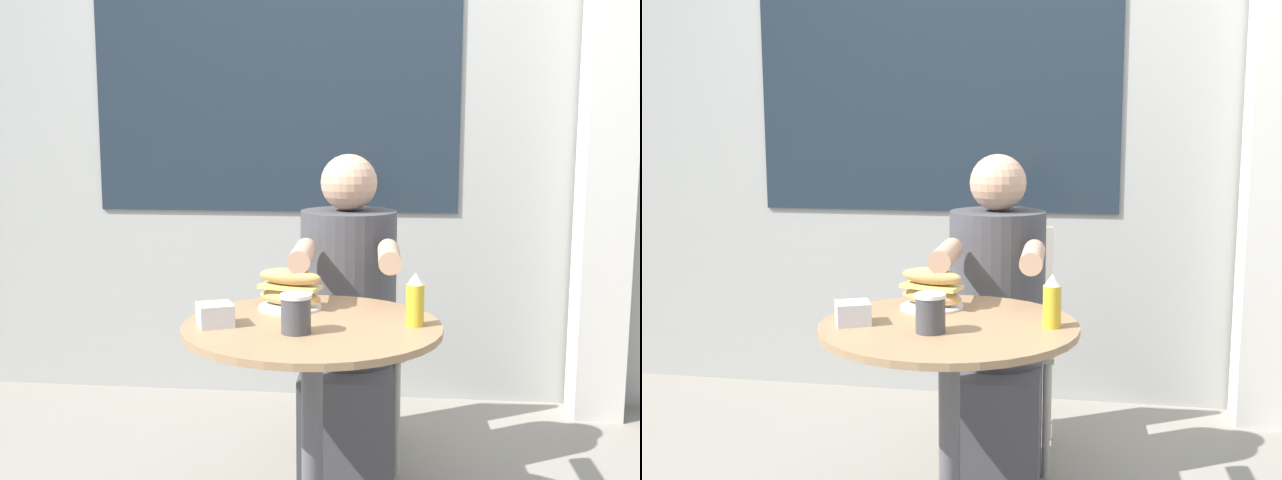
# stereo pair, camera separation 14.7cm
# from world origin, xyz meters

# --- Properties ---
(storefront_wall) EXTENTS (8.00, 0.09, 2.80)m
(storefront_wall) POSITION_xyz_m (-0.01, 1.47, 1.40)
(storefront_wall) COLOR #9E9E99
(storefront_wall) RESTS_ON ground_plane
(lattice_pillar) EXTENTS (0.21, 0.21, 2.40)m
(lattice_pillar) POSITION_xyz_m (1.09, 1.31, 1.20)
(lattice_pillar) COLOR beige
(lattice_pillar) RESTS_ON ground_plane
(cafe_table) EXTENTS (0.71, 0.71, 0.73)m
(cafe_table) POSITION_xyz_m (0.00, 0.00, 0.53)
(cafe_table) COLOR #997551
(cafe_table) RESTS_ON ground_plane
(diner_chair) EXTENTS (0.40, 0.40, 0.87)m
(diner_chair) POSITION_xyz_m (0.05, 0.88, 0.52)
(diner_chair) COLOR #ADA393
(diner_chair) RESTS_ON ground_plane
(seated_diner) EXTENTS (0.35, 0.60, 1.17)m
(seated_diner) POSITION_xyz_m (0.06, 0.53, 0.51)
(seated_diner) COLOR #424247
(seated_diner) RESTS_ON ground_plane
(sandwich_on_plate) EXTENTS (0.21, 0.19, 0.12)m
(sandwich_on_plate) POSITION_xyz_m (-0.09, 0.17, 0.78)
(sandwich_on_plate) COLOR white
(sandwich_on_plate) RESTS_ON cafe_table
(drink_cup) EXTENTS (0.08, 0.08, 0.10)m
(drink_cup) POSITION_xyz_m (-0.03, -0.10, 0.78)
(drink_cup) COLOR #424247
(drink_cup) RESTS_ON cafe_table
(napkin_box) EXTENTS (0.12, 0.12, 0.06)m
(napkin_box) POSITION_xyz_m (-0.26, -0.05, 0.76)
(napkin_box) COLOR silver
(napkin_box) RESTS_ON cafe_table
(condiment_bottle) EXTENTS (0.05, 0.05, 0.14)m
(condiment_bottle) POSITION_xyz_m (0.28, 0.01, 0.80)
(condiment_bottle) COLOR gold
(condiment_bottle) RESTS_ON cafe_table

